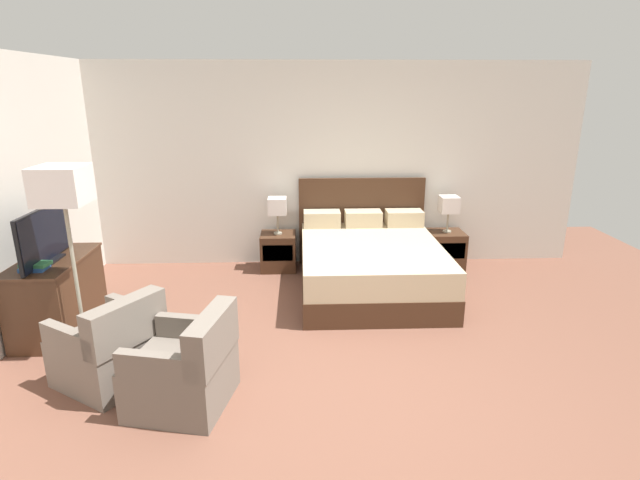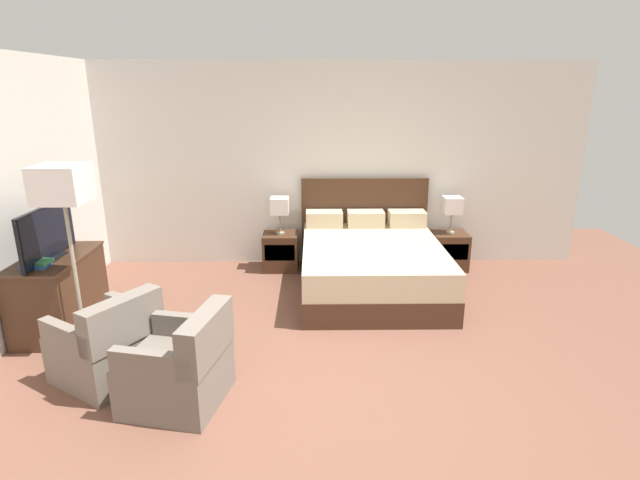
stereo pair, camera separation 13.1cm
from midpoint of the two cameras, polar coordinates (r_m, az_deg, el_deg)
ground_plane at (r=4.05m, az=0.20°, el=-17.74°), size 9.64×9.64×0.00m
wall_back at (r=6.65m, az=-1.00°, el=8.47°), size 6.97×0.06×2.64m
wall_left at (r=5.49m, az=-32.64°, el=3.95°), size 0.06×5.01×2.64m
bed at (r=5.94m, az=5.10°, el=-2.66°), size 1.68×2.03×1.17m
nightstand_left at (r=6.60m, az=-5.34°, el=-1.30°), size 0.45×0.44×0.48m
nightstand_right at (r=6.85m, az=13.62°, el=-1.04°), size 0.45×0.44×0.48m
table_lamp_left at (r=6.44m, az=-5.49°, el=3.82°), size 0.23×0.23×0.48m
table_lamp_right at (r=6.69m, az=13.98°, el=3.89°), size 0.23×0.23×0.48m
dresser at (r=5.53m, az=-28.45°, el=-5.49°), size 0.55×1.05×0.75m
tv at (r=5.32m, az=-29.50°, el=0.43°), size 0.18×0.95×0.51m
book_red_cover at (r=5.18m, az=-30.48°, el=-2.76°), size 0.22×0.18×0.04m
book_blue_cover at (r=5.16m, az=-30.39°, el=-2.40°), size 0.25×0.18×0.03m
armchair_by_window at (r=4.48m, az=-23.55°, el=-11.38°), size 0.95×0.94×0.76m
armchair_companion at (r=4.00m, az=-16.01°, el=-14.11°), size 0.82×0.81×0.76m
floor_lamp at (r=4.61m, az=-28.03°, el=4.56°), size 0.39×0.39×1.71m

